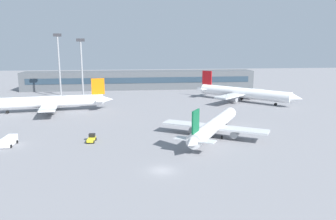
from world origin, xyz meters
The scene contains 9 objects.
ground_plane centered at (0.00, 40.00, 0.00)m, with size 400.00×400.00×0.00m, color gray.
terminal_building centered at (0.00, 111.00, 4.50)m, with size 115.09×12.13×9.00m.
airplane_near centered at (15.28, 21.00, 2.83)m, with size 24.43×33.50×9.28m.
airplane_mid centered at (-33.24, 56.68, 3.30)m, with size 43.80×30.76×10.84m.
airplane_far centered at (39.32, 67.74, 3.44)m, with size 33.82×36.00×11.30m.
baggage_tug_yellow centered at (-14.66, 19.68, 0.80)m, with size 2.08×3.72×1.75m.
service_van_white centered at (-32.72, 18.67, 1.11)m, with size 2.56×5.31×2.08m.
floodlight_tower_west centered at (-24.38, 79.26, 14.30)m, with size 3.20×0.80×24.59m.
floodlight_tower_east centered at (-34.36, 85.40, 15.36)m, with size 3.20×0.80×26.65m.
Camera 1 is at (-5.52, -55.59, 22.46)m, focal length 34.99 mm.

